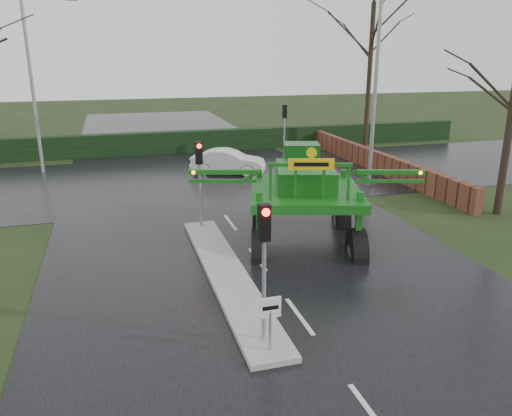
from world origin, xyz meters
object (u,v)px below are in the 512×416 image
object	(u,v)px
traffic_signal_far	(284,119)
crop_sprayer	(259,191)
traffic_signal_mid	(199,166)
street_light_right	(371,69)
white_sedan	(228,174)
keep_left_sign	(270,315)
traffic_signal_near	(264,244)
street_light_left_far	(36,67)

from	to	relation	value
traffic_signal_far	crop_sprayer	xyz separation A→B (m)	(-6.25, -15.36, -0.35)
traffic_signal_mid	street_light_right	xyz separation A→B (m)	(9.49, 4.51, 3.40)
street_light_right	white_sedan	distance (m)	9.86
keep_left_sign	traffic_signal_far	bearing A→B (deg)	70.07
street_light_right	crop_sprayer	xyz separation A→B (m)	(-7.94, -7.35, -3.75)
keep_left_sign	crop_sprayer	xyz separation A→B (m)	(1.55, 6.15, 1.19)
traffic_signal_far	white_sedan	xyz separation A→B (m)	(-4.57, -3.32, -2.59)
crop_sprayer	white_sedan	bearing A→B (deg)	98.52
traffic_signal_mid	crop_sprayer	xyz separation A→B (m)	(1.55, -2.84, -0.35)
traffic_signal_near	white_sedan	xyz separation A→B (m)	(3.23, 17.70, -2.59)
traffic_signal_mid	traffic_signal_far	xyz separation A→B (m)	(7.80, 12.52, 0.00)
traffic_signal_near	traffic_signal_far	xyz separation A→B (m)	(7.80, 21.02, 0.00)
keep_left_sign	street_light_right	xyz separation A→B (m)	(9.49, 13.50, 4.93)
street_light_left_far	white_sedan	bearing A→B (deg)	-18.09
crop_sprayer	white_sedan	size ratio (longest dim) A/B	1.92
traffic_signal_mid	street_light_left_far	world-z (taller)	street_light_left_far
traffic_signal_near	street_light_right	distance (m)	16.46
keep_left_sign	traffic_signal_near	world-z (taller)	traffic_signal_near
traffic_signal_near	traffic_signal_far	world-z (taller)	same
street_light_left_far	white_sedan	size ratio (longest dim) A/B	2.35
traffic_signal_near	street_light_right	size ratio (longest dim) A/B	0.35
keep_left_sign	traffic_signal_far	world-z (taller)	traffic_signal_far
street_light_right	street_light_left_far	size ratio (longest dim) A/B	1.00
crop_sprayer	white_sedan	world-z (taller)	crop_sprayer
traffic_signal_mid	street_light_right	distance (m)	11.05
keep_left_sign	traffic_signal_mid	world-z (taller)	traffic_signal_mid
traffic_signal_far	traffic_signal_mid	bearing A→B (deg)	58.07
traffic_signal_mid	street_light_left_far	size ratio (longest dim) A/B	0.35
crop_sprayer	street_light_left_far	bearing A→B (deg)	135.27
traffic_signal_mid	traffic_signal_far	size ratio (longest dim) A/B	1.00
traffic_signal_far	street_light_left_far	bearing A→B (deg)	0.03
traffic_signal_near	street_light_right	bearing A→B (deg)	53.87
keep_left_sign	white_sedan	xyz separation A→B (m)	(3.23, 18.19, -1.06)
traffic_signal_far	street_light_right	world-z (taller)	street_light_right
traffic_signal_mid	street_light_left_far	bearing A→B (deg)	118.86
keep_left_sign	street_light_left_far	bearing A→B (deg)	107.78
traffic_signal_far	white_sedan	distance (m)	6.21
traffic_signal_far	street_light_left_far	world-z (taller)	street_light_left_far
keep_left_sign	crop_sprayer	world-z (taller)	crop_sprayer
white_sedan	street_light_left_far	bearing A→B (deg)	96.88
street_light_right	street_light_left_far	distance (m)	18.24
crop_sprayer	traffic_signal_far	bearing A→B (deg)	84.31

